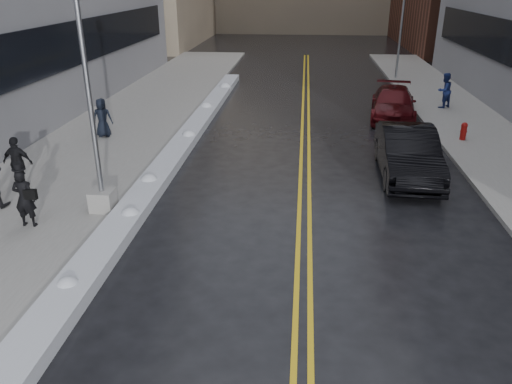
% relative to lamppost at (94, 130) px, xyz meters
% --- Properties ---
extents(ground, '(160.00, 160.00, 0.00)m').
position_rel_lamppost_xyz_m(ground, '(3.30, -2.00, -2.53)').
color(ground, black).
rests_on(ground, ground).
extents(sidewalk_west, '(5.50, 50.00, 0.15)m').
position_rel_lamppost_xyz_m(sidewalk_west, '(-2.45, 8.00, -2.46)').
color(sidewalk_west, gray).
rests_on(sidewalk_west, ground).
extents(sidewalk_east, '(4.00, 50.00, 0.15)m').
position_rel_lamppost_xyz_m(sidewalk_east, '(13.30, 8.00, -2.46)').
color(sidewalk_east, gray).
rests_on(sidewalk_east, ground).
extents(lane_line_left, '(0.12, 50.00, 0.01)m').
position_rel_lamppost_xyz_m(lane_line_left, '(5.65, 8.00, -2.53)').
color(lane_line_left, gold).
rests_on(lane_line_left, ground).
extents(lane_line_right, '(0.12, 50.00, 0.01)m').
position_rel_lamppost_xyz_m(lane_line_right, '(5.95, 8.00, -2.53)').
color(lane_line_right, gold).
rests_on(lane_line_right, ground).
extents(snow_ridge, '(0.90, 30.00, 0.34)m').
position_rel_lamppost_xyz_m(snow_ridge, '(0.85, 6.00, -2.36)').
color(snow_ridge, silver).
rests_on(snow_ridge, ground).
extents(lamppost, '(0.65, 0.65, 7.62)m').
position_rel_lamppost_xyz_m(lamppost, '(0.00, 0.00, 0.00)').
color(lamppost, gray).
rests_on(lamppost, sidewalk_west).
extents(fire_hydrant, '(0.26, 0.26, 0.73)m').
position_rel_lamppost_xyz_m(fire_hydrant, '(12.30, 8.00, -1.98)').
color(fire_hydrant, maroon).
rests_on(fire_hydrant, sidewalk_east).
extents(traffic_signal, '(0.16, 0.20, 6.00)m').
position_rel_lamppost_xyz_m(traffic_signal, '(11.80, 22.00, 0.87)').
color(traffic_signal, gray).
rests_on(traffic_signal, sidewalk_east).
extents(pedestrian_fedora, '(0.60, 0.40, 1.61)m').
position_rel_lamppost_xyz_m(pedestrian_fedora, '(-1.64, -1.16, -1.58)').
color(pedestrian_fedora, black).
rests_on(pedestrian_fedora, sidewalk_west).
extents(pedestrian_c, '(0.85, 0.62, 1.62)m').
position_rel_lamppost_xyz_m(pedestrian_c, '(-2.68, 7.02, -1.57)').
color(pedestrian_c, black).
rests_on(pedestrian_c, sidewalk_west).
extents(pedestrian_d, '(0.99, 0.45, 1.66)m').
position_rel_lamppost_xyz_m(pedestrian_d, '(-3.26, 1.42, -1.55)').
color(pedestrian_d, black).
rests_on(pedestrian_d, sidewalk_west).
extents(pedestrian_east, '(1.08, 1.04, 1.76)m').
position_rel_lamppost_xyz_m(pedestrian_east, '(12.83, 13.65, -1.50)').
color(pedestrian_east, navy).
rests_on(pedestrian_east, sidewalk_east).
extents(car_black, '(1.93, 5.16, 1.68)m').
position_rel_lamppost_xyz_m(car_black, '(9.26, 3.93, -1.69)').
color(car_black, black).
rests_on(car_black, ground).
extents(car_maroon, '(2.71, 5.25, 1.46)m').
position_rel_lamppost_xyz_m(car_maroon, '(10.00, 11.79, -1.81)').
color(car_maroon, '#410A0D').
rests_on(car_maroon, ground).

